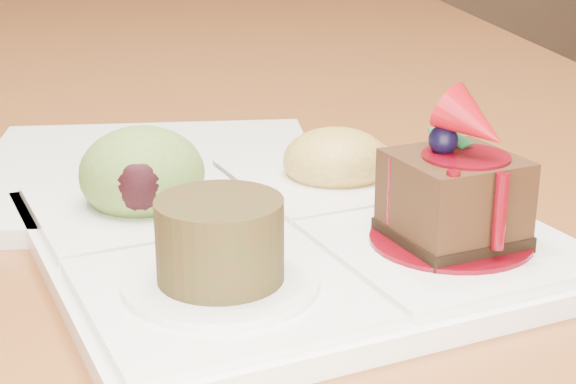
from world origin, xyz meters
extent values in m
cube|color=brown|center=(0.00, 0.00, 0.73)|extent=(1.00, 1.80, 0.04)
cylinder|color=brown|center=(0.44, 0.84, 0.35)|extent=(0.06, 0.06, 0.71)
cube|color=white|center=(0.10, -0.42, 0.76)|extent=(0.34, 0.34, 0.01)
cube|color=white|center=(0.19, -0.46, 0.77)|extent=(0.16, 0.16, 0.01)
cube|color=white|center=(0.06, -0.50, 0.77)|extent=(0.16, 0.16, 0.01)
cube|color=white|center=(0.02, -0.38, 0.77)|extent=(0.16, 0.16, 0.01)
cube|color=white|center=(0.14, -0.33, 0.77)|extent=(0.16, 0.16, 0.01)
cylinder|color=#57030C|center=(0.19, -0.46, 0.77)|extent=(0.09, 0.09, 0.00)
cube|color=black|center=(0.19, -0.46, 0.77)|extent=(0.08, 0.08, 0.01)
cube|color=#39200F|center=(0.19, -0.46, 0.80)|extent=(0.08, 0.08, 0.04)
cylinder|color=#57030C|center=(0.19, -0.46, 0.82)|extent=(0.05, 0.05, 0.00)
sphere|color=black|center=(0.18, -0.45, 0.82)|extent=(0.02, 0.02, 0.02)
cone|color=maroon|center=(0.19, -0.46, 0.83)|extent=(0.05, 0.05, 0.04)
cube|color=#134C21|center=(0.19, -0.44, 0.82)|extent=(0.02, 0.02, 0.01)
cube|color=#134C21|center=(0.18, -0.44, 0.82)|extent=(0.01, 0.02, 0.01)
cylinder|color=#57030C|center=(0.17, -0.49, 0.80)|extent=(0.01, 0.01, 0.04)
cylinder|color=#57030C|center=(0.20, -0.49, 0.80)|extent=(0.01, 0.01, 0.04)
cylinder|color=#57030C|center=(0.15, -0.45, 0.80)|extent=(0.01, 0.01, 0.04)
cylinder|color=white|center=(0.06, -0.50, 0.77)|extent=(0.09, 0.09, 0.00)
cylinder|color=#3F2212|center=(0.06, -0.50, 0.79)|extent=(0.06, 0.06, 0.04)
cylinder|color=#4B1E10|center=(0.06, -0.50, 0.81)|extent=(0.05, 0.05, 0.00)
ellipsoid|color=olive|center=(0.02, -0.38, 0.79)|extent=(0.07, 0.07, 0.06)
ellipsoid|color=black|center=(0.02, -0.40, 0.79)|extent=(0.04, 0.03, 0.03)
ellipsoid|color=gold|center=(0.14, -0.33, 0.78)|extent=(0.07, 0.07, 0.04)
cube|color=#BD3E0D|center=(0.16, -0.33, 0.78)|extent=(0.02, 0.02, 0.01)
cube|color=#55801B|center=(0.15, -0.32, 0.78)|extent=(0.02, 0.02, 0.02)
cube|color=#BD3E0D|center=(0.14, -0.32, 0.78)|extent=(0.02, 0.02, 0.01)
cube|color=#55801B|center=(0.13, -0.33, 0.78)|extent=(0.02, 0.02, 0.01)
cube|color=#BD3E0D|center=(0.13, -0.34, 0.78)|extent=(0.02, 0.02, 0.02)
cube|color=#55801B|center=(0.14, -0.35, 0.78)|extent=(0.02, 0.02, 0.01)
cube|color=#BD3E0D|center=(0.15, -0.34, 0.78)|extent=(0.02, 0.02, 0.02)
cube|color=white|center=(0.02, -0.28, 0.76)|extent=(0.23, 0.23, 0.01)
camera|label=1|loc=(0.05, -0.88, 0.95)|focal=55.00mm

